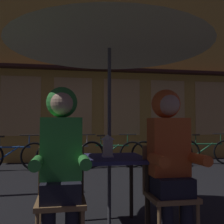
% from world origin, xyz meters
% --- Properties ---
extents(cafe_table, '(0.72, 0.72, 0.74)m').
position_xyz_m(cafe_table, '(0.00, 0.00, 0.64)').
color(cafe_table, navy).
rests_on(cafe_table, ground_plane).
extents(patio_umbrella, '(2.10, 2.10, 2.31)m').
position_xyz_m(patio_umbrella, '(0.00, 0.00, 2.06)').
color(patio_umbrella, '#4C4C51').
rests_on(patio_umbrella, ground_plane).
extents(lantern, '(0.11, 0.11, 0.23)m').
position_xyz_m(lantern, '(-0.02, -0.01, 0.86)').
color(lantern, white).
rests_on(lantern, cafe_table).
extents(chair_left, '(0.40, 0.40, 0.87)m').
position_xyz_m(chair_left, '(-0.48, -0.37, 0.49)').
color(chair_left, olive).
rests_on(chair_left, ground_plane).
extents(chair_right, '(0.40, 0.40, 0.87)m').
position_xyz_m(chair_right, '(0.48, -0.37, 0.49)').
color(chair_right, olive).
rests_on(chair_right, ground_plane).
extents(person_left_hooded, '(0.45, 0.56, 1.40)m').
position_xyz_m(person_left_hooded, '(-0.48, -0.43, 0.85)').
color(person_left_hooded, black).
rests_on(person_left_hooded, ground_plane).
extents(person_right_hooded, '(0.45, 0.56, 1.40)m').
position_xyz_m(person_right_hooded, '(0.48, -0.43, 0.85)').
color(person_right_hooded, black).
rests_on(person_right_hooded, ground_plane).
extents(shopfront_building, '(10.00, 0.93, 6.20)m').
position_xyz_m(shopfront_building, '(0.51, 5.40, 3.09)').
color(shopfront_building, gold).
rests_on(shopfront_building, ground_plane).
extents(bicycle_second, '(1.68, 0.17, 0.84)m').
position_xyz_m(bicycle_second, '(-1.67, 3.82, 0.35)').
color(bicycle_second, black).
rests_on(bicycle_second, ground_plane).
extents(bicycle_third, '(1.65, 0.44, 0.84)m').
position_xyz_m(bicycle_third, '(-0.30, 3.73, 0.35)').
color(bicycle_third, black).
rests_on(bicycle_third, ground_plane).
extents(bicycle_fourth, '(1.65, 0.43, 0.84)m').
position_xyz_m(bicycle_fourth, '(0.72, 3.88, 0.35)').
color(bicycle_fourth, black).
rests_on(bicycle_fourth, ground_plane).
extents(bicycle_fifth, '(1.68, 0.08, 0.84)m').
position_xyz_m(bicycle_fifth, '(2.03, 3.84, 0.35)').
color(bicycle_fifth, black).
rests_on(bicycle_fifth, ground_plane).
extents(bicycle_furthest, '(1.65, 0.40, 0.84)m').
position_xyz_m(bicycle_furthest, '(3.34, 3.96, 0.35)').
color(bicycle_furthest, black).
rests_on(bicycle_furthest, ground_plane).
extents(potted_plant, '(0.60, 0.60, 0.92)m').
position_xyz_m(potted_plant, '(2.03, 3.80, 0.54)').
color(potted_plant, brown).
rests_on(potted_plant, ground_plane).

